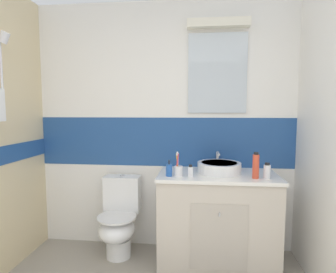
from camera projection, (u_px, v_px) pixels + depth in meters
The scene contains 9 objects.
wall_back_tiled at pixel (165, 126), 2.87m from camera, with size 3.20×0.20×2.50m.
vanity_cabinet at pixel (217, 218), 2.57m from camera, with size 1.07×0.58×0.85m.
sink_basin at pixel (219, 167), 2.56m from camera, with size 0.40×0.44×0.17m.
toilet at pixel (119, 219), 2.71m from camera, with size 0.37×0.50×0.78m.
toothbrush_cup at pixel (178, 170), 2.42m from camera, with size 0.07×0.07×0.22m.
soap_dispenser at pixel (169, 170), 2.42m from camera, with size 0.06×0.06×0.15m.
lotion_bottle_short at pixel (267, 171), 2.34m from camera, with size 0.06×0.06×0.14m.
shampoo_bottle_tall at pixel (256, 166), 2.34m from camera, with size 0.05×0.05×0.22m.
perfume_flask_small at pixel (190, 171), 2.40m from camera, with size 0.04×0.03×0.11m.
Camera 1 is at (0.34, -0.40, 1.43)m, focal length 29.63 mm.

